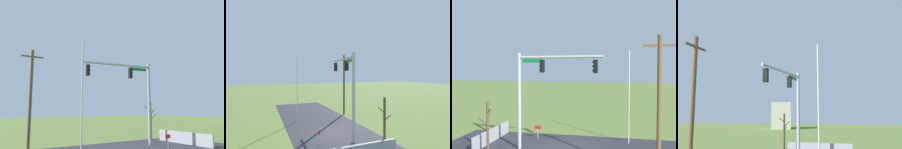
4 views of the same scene
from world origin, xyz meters
TOP-DOWN VIEW (x-y plane):
  - ground_plane at (0.00, 0.00)m, footprint 160.00×160.00m
  - sidewalk_corner at (4.40, 0.84)m, footprint 6.00×6.00m
  - retaining_fence at (6.45, -0.51)m, footprint 0.20×6.33m
  - signal_mast at (1.74, 1.07)m, footprint 6.84×1.19m
  - flagpole at (-5.17, -2.33)m, footprint 0.10×0.10m
  - utility_pole at (-6.72, 4.58)m, footprint 1.90×0.26m
  - bare_tree at (5.18, 2.67)m, footprint 1.27×1.02m
  - open_sign at (2.79, -2.02)m, footprint 0.56×0.04m

SIDE VIEW (x-z plane):
  - ground_plane at x=0.00m, z-range 0.00..0.00m
  - sidewalk_corner at x=4.40m, z-range 0.00..0.01m
  - retaining_fence at x=6.45m, z-range 0.00..1.12m
  - open_sign at x=2.79m, z-range 0.30..1.52m
  - bare_tree at x=5.18m, z-range 0.06..4.04m
  - flagpole at x=-5.17m, z-range 0.00..7.87m
  - utility_pole at x=-6.72m, z-range 0.17..8.59m
  - signal_mast at x=1.74m, z-range 1.45..9.09m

